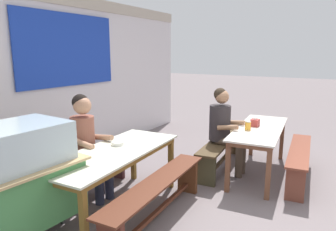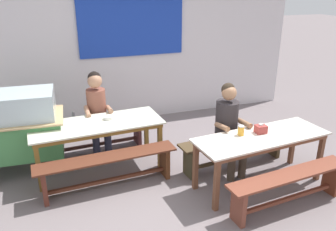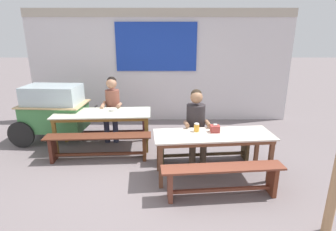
{
  "view_description": "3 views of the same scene",
  "coord_description": "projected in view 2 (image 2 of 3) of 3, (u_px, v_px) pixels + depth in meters",
  "views": [
    {
      "loc": [
        -3.62,
        -1.21,
        1.83
      ],
      "look_at": [
        -0.09,
        0.89,
        0.97
      ],
      "focal_mm": 32.79,
      "sensor_mm": 36.0,
      "label": 1
    },
    {
      "loc": [
        -1.61,
        -3.55,
        2.61
      ],
      "look_at": [
        -0.15,
        0.59,
        0.88
      ],
      "focal_mm": 36.83,
      "sensor_mm": 36.0,
      "label": 2
    },
    {
      "loc": [
        0.2,
        -4.0,
        2.24
      ],
      "look_at": [
        0.18,
        0.58,
        0.8
      ],
      "focal_mm": 29.07,
      "sensor_mm": 36.0,
      "label": 3
    }
  ],
  "objects": [
    {
      "name": "bench_near_front",
      "position": [
        289.0,
        185.0,
        4.15
      ],
      "size": [
        1.71,
        0.42,
        0.47
      ],
      "color": "brown",
      "rests_on": "ground_plane"
    },
    {
      "name": "person_right_near_table",
      "position": [
        229.0,
        123.0,
        4.82
      ],
      "size": [
        0.44,
        0.56,
        1.3
      ],
      "color": "#4A3C2F",
      "rests_on": "ground_plane"
    },
    {
      "name": "tissue_box",
      "position": [
        261.0,
        129.0,
        4.54
      ],
      "size": [
        0.14,
        0.12,
        0.13
      ],
      "color": "#A23834",
      "rests_on": "dining_table_near"
    },
    {
      "name": "condiment_jar",
      "position": [
        241.0,
        130.0,
        4.48
      ],
      "size": [
        0.08,
        0.08,
        0.13
      ],
      "color": "gold",
      "rests_on": "dining_table_near"
    },
    {
      "name": "dining_table_far",
      "position": [
        97.0,
        127.0,
        4.91
      ],
      "size": [
        1.89,
        0.83,
        0.72
      ],
      "color": "beige",
      "rests_on": "ground_plane"
    },
    {
      "name": "bench_far_front",
      "position": [
        108.0,
        167.0,
        4.54
      ],
      "size": [
        1.88,
        0.41,
        0.47
      ],
      "color": "#55291A",
      "rests_on": "ground_plane"
    },
    {
      "name": "person_center_facing",
      "position": [
        97.0,
        108.0,
        5.34
      ],
      "size": [
        0.4,
        0.53,
        1.32
      ],
      "color": "#2B2E45",
      "rests_on": "ground_plane"
    },
    {
      "name": "backdrop_wall",
      "position": [
        136.0,
        46.0,
        6.54
      ],
      "size": [
        6.48,
        0.23,
        2.74
      ],
      "color": "silver",
      "rests_on": "ground_plane"
    },
    {
      "name": "bench_far_back",
      "position": [
        91.0,
        134.0,
        5.52
      ],
      "size": [
        1.81,
        0.42,
        0.47
      ],
      "color": "#512D27",
      "rests_on": "ground_plane"
    },
    {
      "name": "ground_plane",
      "position": [
        193.0,
        191.0,
        4.57
      ],
      "size": [
        40.0,
        40.0,
        0.0
      ],
      "primitive_type": "plane",
      "color": "slate"
    },
    {
      "name": "soup_bowl",
      "position": [
        109.0,
        118.0,
        5.01
      ],
      "size": [
        0.15,
        0.15,
        0.04
      ],
      "primitive_type": "cylinder",
      "color": "silver",
      "rests_on": "dining_table_far"
    },
    {
      "name": "bench_near_back",
      "position": [
        234.0,
        146.0,
        5.1
      ],
      "size": [
        1.78,
        0.46,
        0.47
      ],
      "color": "#44341F",
      "rests_on": "ground_plane"
    },
    {
      "name": "dining_table_near",
      "position": [
        261.0,
        141.0,
        4.51
      ],
      "size": [
        1.87,
        0.8,
        0.72
      ],
      "color": "beige",
      "rests_on": "ground_plane"
    },
    {
      "name": "food_cart",
      "position": [
        16.0,
        127.0,
        4.85
      ],
      "size": [
        1.66,
        0.91,
        1.18
      ],
      "color": "#438649",
      "rests_on": "ground_plane"
    }
  ]
}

